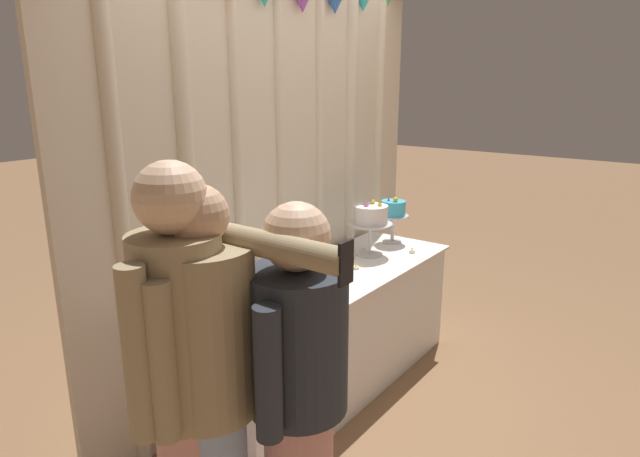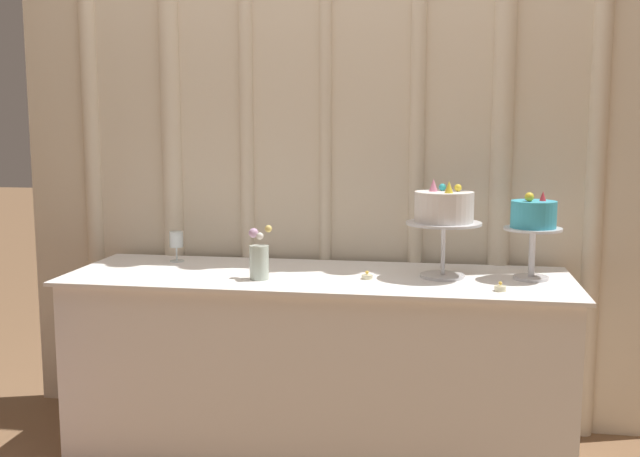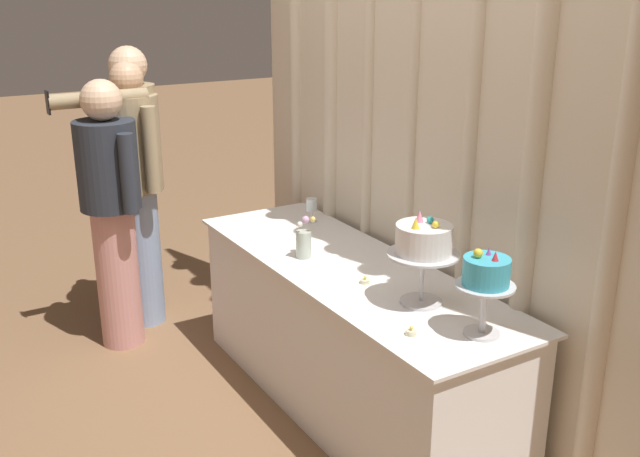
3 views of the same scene
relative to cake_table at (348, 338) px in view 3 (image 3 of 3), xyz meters
name	(u,v)px [view 3 (image 3 of 3)]	position (x,y,z in m)	size (l,w,h in m)	color
ground_plane	(331,410)	(0.00, -0.10, -0.38)	(24.00, 24.00, 0.00)	#846042
draped_curtain	(419,103)	(0.00, 0.37, 1.11)	(2.91, 0.17, 2.83)	beige
cake_table	(348,338)	(0.00, 0.00, 0.00)	(2.04, 0.66, 0.75)	white
cake_display_nearleft	(424,244)	(0.50, 0.03, 0.64)	(0.30, 0.30, 0.39)	silver
cake_display_nearright	(486,277)	(0.85, 0.05, 0.61)	(0.22, 0.22, 0.35)	silver
wine_glass	(311,206)	(-0.67, 0.18, 0.47)	(0.06, 0.06, 0.14)	silver
flower_vase	(304,242)	(-0.21, -0.13, 0.46)	(0.09, 0.09, 0.21)	#B2C1B2
tealight_far_left	(365,281)	(0.21, -0.05, 0.39)	(0.04, 0.04, 0.03)	beige
tealight_near_left	(411,332)	(0.71, -0.19, 0.39)	(0.04, 0.04, 0.04)	beige
guest_girl_blue_dress	(135,170)	(-1.54, -0.53, 0.58)	(0.44, 0.67, 1.68)	#D6938E
guest_man_dark_suit	(111,206)	(-1.26, -0.76, 0.46)	(0.49, 0.41, 1.54)	#D6938E
guest_man_pink_jacket	(135,186)	(-1.47, -0.56, 0.50)	(0.49, 0.40, 1.61)	#93ADD6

